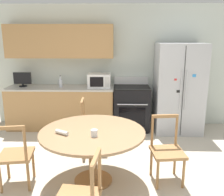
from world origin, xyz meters
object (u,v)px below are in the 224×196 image
Objects in this scene: oven_range at (131,107)px; counter_bottle at (61,83)px; refrigerator at (178,88)px; countertop_tv at (22,79)px; dining_chair_far at (92,126)px; dining_chair_left at (15,156)px; microwave at (99,80)px; candle_glass at (94,133)px; dining_chair_right at (167,151)px.

oven_range is 4.38× the size of counter_bottle.
counter_bottle is (-2.44, 0.08, 0.09)m from refrigerator.
countertop_tv is 0.82m from counter_bottle.
dining_chair_left is at bearing -40.79° from dining_chair_far.
microwave is at bearing 58.70° from dining_chair_left.
refrigerator reaches higher than dining_chair_left.
microwave is 1.63m from countertop_tv.
candle_glass is (0.10, -2.26, -0.27)m from microwave.
candle_glass is (-0.96, -0.23, 0.34)m from dining_chair_right.
dining_chair_far is 1.00× the size of dining_chair_right.
microwave is at bearing -68.89° from dining_chair_right.
refrigerator reaches higher than candle_glass.
candle_glass is at bearing -87.39° from microwave.
dining_chair_far is 1.23m from candle_glass.
microwave is (-1.63, 0.10, 0.14)m from refrigerator.
dining_chair_far is at bearing -92.67° from microwave.
microwave is 0.82m from counter_bottle.
countertop_tv is 4.25× the size of candle_glass.
candle_glass is (-0.57, -2.23, 0.30)m from oven_range.
dining_chair_left is 1.09m from candle_glass.
refrigerator reaches higher than counter_bottle.
counter_bottle is 0.27× the size of dining_chair_right.
microwave is 5.45× the size of candle_glass.
candle_glass is (0.15, -1.18, 0.34)m from dining_chair_far.
dining_chair_far and dining_chair_right have the same top height.
oven_range is 2.72m from dining_chair_left.
refrigerator is 2.01× the size of dining_chair_far.
countertop_tv is 1.48× the size of counter_bottle.
oven_range is 1.20× the size of dining_chair_far.
dining_chair_far is at bearing 43.74° from dining_chair_left.
counter_bottle reaches higher than dining_chair_left.
dining_chair_left is (-0.88, -1.14, 0.00)m from dining_chair_far.
dining_chair_right is 1.00× the size of dining_chair_left.
dining_chair_far is 1.00× the size of dining_chair_left.
counter_bottle is 0.27× the size of dining_chair_left.
dining_chair_left is (-2.56, -2.11, -0.47)m from refrigerator.
oven_range reaches higher than dining_chair_far.
oven_range is at bearing -85.63° from dining_chair_right.
dining_chair_left is at bearing -140.46° from refrigerator.
candle_glass is (-1.52, -2.15, -0.13)m from refrigerator.
dining_chair_left is (0.70, -2.23, -0.63)m from countertop_tv.
refrigerator is at bearing 31.09° from dining_chair_left.
microwave is at bearing -0.46° from countertop_tv.
countertop_tv reaches higher than counter_bottle.
refrigerator reaches higher than countertop_tv.
dining_chair_far is (1.58, -1.09, -0.63)m from countertop_tv.
dining_chair_right is at bearing -79.10° from oven_range.
microwave is at bearing 1.50° from counter_bottle.
counter_bottle is at bearing -53.44° from dining_chair_right.
refrigerator is 21.06× the size of candle_glass.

